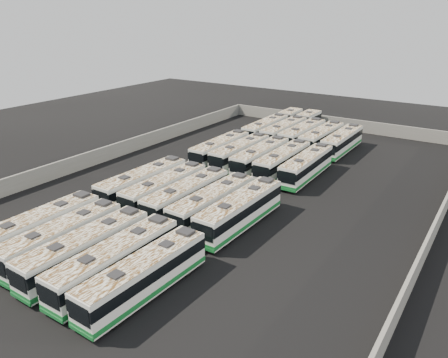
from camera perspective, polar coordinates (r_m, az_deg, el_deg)
ground at (r=53.81m, az=1.73°, el=-1.57°), size 140.00×140.00×0.00m
perimeter_wall at (r=53.39m, az=1.74°, el=-0.48°), size 45.20×73.20×2.20m
bus_front_far_left at (r=44.26m, az=-23.12°, el=-6.02°), size 2.70×12.63×3.56m
bus_front_left at (r=41.88m, az=-20.41°, el=-7.27°), size 2.76×12.24×3.44m
bus_front_center at (r=39.32m, az=-17.61°, el=-8.75°), size 2.82×12.55×3.53m
bus_front_right at (r=37.00m, az=-13.97°, el=-10.34°), size 2.69×12.57×3.54m
bus_front_far_right at (r=34.86m, az=-10.40°, el=-12.25°), size 2.86×12.23×3.43m
bus_midfront_far_left at (r=52.24m, az=-10.55°, el=-0.49°), size 2.95×12.72×3.57m
bus_midfront_left at (r=50.19m, az=-7.73°, el=-1.30°), size 2.66×12.28×3.46m
bus_midfront_center at (r=48.04m, az=-4.89°, el=-2.20°), size 2.75×12.41×3.49m
bus_midfront_right at (r=46.05m, az=-1.53°, el=-3.20°), size 2.93×12.42×3.48m
bus_midfront_far_right at (r=44.35m, az=2.09°, el=-4.13°), size 2.86×12.73×3.58m
bus_midback_far_left at (r=64.20m, az=-0.49°, el=3.92°), size 2.79×12.37×3.48m
bus_midback_left at (r=62.67m, az=2.13°, el=3.46°), size 2.83×12.30×3.45m
bus_midback_center at (r=60.85m, az=4.79°, el=2.89°), size 2.70×12.47×3.51m
bus_midback_right at (r=59.50m, az=7.67°, el=2.33°), size 2.67×12.39×3.49m
bus_midback_far_right at (r=58.21m, az=10.70°, el=1.70°), size 2.80×12.32×3.46m
bus_back_far_left at (r=78.64m, az=6.56°, el=7.00°), size 2.91×19.17×3.47m
bus_back_left at (r=77.19m, az=8.93°, el=6.63°), size 2.74×19.39×3.52m
bus_back_center at (r=72.80m, az=10.19°, el=5.71°), size 2.89×12.76×3.58m
bus_back_right at (r=71.73m, az=12.62°, el=5.26°), size 2.87×12.41×3.48m
bus_back_far_right at (r=70.58m, az=15.16°, el=4.76°), size 2.61×12.25×3.45m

